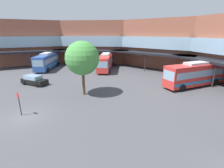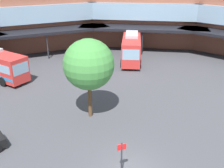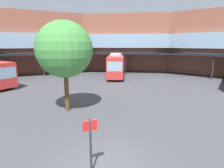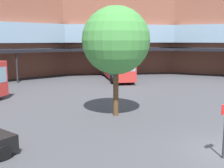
% 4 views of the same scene
% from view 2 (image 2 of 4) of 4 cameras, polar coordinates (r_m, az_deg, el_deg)
% --- Properties ---
extents(station_building, '(74.62, 41.62, 11.27)m').
position_cam_2_polar(station_building, '(35.91, -2.75, 11.82)').
color(station_building, '#93543F').
rests_on(station_building, ground).
extents(bus_3, '(4.76, 10.83, 3.89)m').
position_cam_2_polar(bus_3, '(40.60, 4.05, 7.81)').
color(bus_3, red).
rests_on(bus_3, ground).
extents(plaza_tree, '(4.47, 4.47, 7.29)m').
position_cam_2_polar(plaza_tree, '(23.84, -4.84, 4.01)').
color(plaza_tree, brown).
rests_on(plaza_tree, ground).
extents(stop_sign_post, '(0.60, 0.15, 2.51)m').
position_cam_2_polar(stop_sign_post, '(18.58, 2.00, -14.56)').
color(stop_sign_post, '#2D2D33').
rests_on(stop_sign_post, ground).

